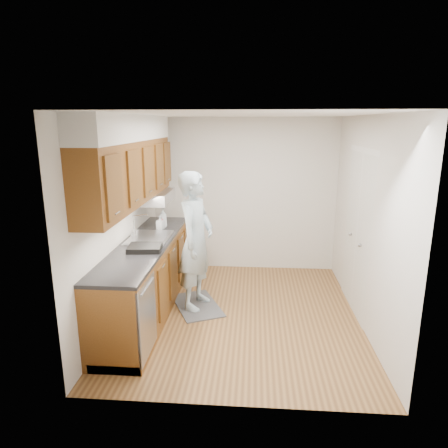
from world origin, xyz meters
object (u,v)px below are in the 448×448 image
at_px(soda_can, 161,224).
at_px(dish_rack, 145,248).
at_px(soap_bottle_a, 163,218).
at_px(person, 196,232).
at_px(steel_can, 163,224).
at_px(soap_bottle_b, 160,222).

distance_m(soda_can, dish_rack, 1.01).
bearing_deg(soap_bottle_a, person, -46.04).
relative_size(person, soda_can, 15.59).
height_order(soap_bottle_a, dish_rack, soap_bottle_a).
distance_m(person, soap_bottle_a, 0.80).
height_order(person, steel_can, person).
distance_m(soap_bottle_a, soap_bottle_b, 0.11).
height_order(soda_can, steel_can, soda_can).
height_order(person, soap_bottle_a, person).
bearing_deg(dish_rack, person, 37.14).
xyz_separation_m(soda_can, dish_rack, (0.04, -1.01, -0.04)).
bearing_deg(steel_can, person, -44.36).
distance_m(person, soda_can, 0.77).
relative_size(soap_bottle_a, steel_can, 2.56).
xyz_separation_m(person, soda_can, (-0.58, 0.50, -0.04)).
xyz_separation_m(soap_bottle_a, dish_rack, (0.02, -1.08, -0.11)).
bearing_deg(person, soda_can, 63.57).
bearing_deg(soda_can, soap_bottle_a, 72.42).
relative_size(soda_can, steel_can, 1.20).
height_order(soap_bottle_a, soda_can, soap_bottle_a).
relative_size(soap_bottle_b, soda_can, 1.49).
relative_size(person, soap_bottle_b, 10.47).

